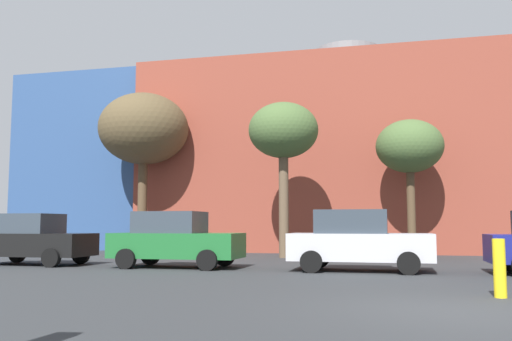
{
  "coord_description": "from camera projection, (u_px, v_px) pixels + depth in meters",
  "views": [
    {
      "loc": [
        -1.11,
        -9.88,
        1.43
      ],
      "look_at": [
        -5.85,
        9.55,
        3.39
      ],
      "focal_mm": 38.69,
      "sensor_mm": 36.0,
      "label": 1
    }
  ],
  "objects": [
    {
      "name": "building_backdrop",
      "position": [
        350.0,
        163.0,
        33.95
      ],
      "size": [
        38.8,
        13.87,
        12.33
      ],
      "color": "brown",
      "rests_on": "ground_plane"
    },
    {
      "name": "parked_car_0",
      "position": [
        32.0,
        239.0,
        19.74
      ],
      "size": [
        4.19,
        2.05,
        1.82
      ],
      "color": "black",
      "rests_on": "ground_plane"
    },
    {
      "name": "bare_tree_1",
      "position": [
        283.0,
        133.0,
        24.31
      ],
      "size": [
        3.08,
        3.08,
        6.81
      ],
      "color": "brown",
      "rests_on": "ground_plane"
    },
    {
      "name": "ground_plane",
      "position": [
        462.0,
        311.0,
        9.15
      ],
      "size": [
        200.0,
        200.0,
        0.0
      ],
      "primitive_type": "plane",
      "color": "#2D3033"
    },
    {
      "name": "bare_tree_2",
      "position": [
        144.0,
        130.0,
        28.59
      ],
      "size": [
        4.62,
        4.62,
        8.23
      ],
      "color": "brown",
      "rests_on": "ground_plane"
    },
    {
      "name": "bollard_yellow_0",
      "position": [
        500.0,
        268.0,
        10.85
      ],
      "size": [
        0.24,
        0.24,
        1.15
      ],
      "primitive_type": "cylinder",
      "color": "yellow",
      "rests_on": "ground_plane"
    },
    {
      "name": "parked_car_1",
      "position": [
        175.0,
        240.0,
        18.45
      ],
      "size": [
        4.3,
        2.11,
        1.86
      ],
      "color": "#1E662D",
      "rests_on": "ground_plane"
    },
    {
      "name": "bare_tree_0",
      "position": [
        410.0,
        148.0,
        24.53
      ],
      "size": [
        2.97,
        2.97,
        6.1
      ],
      "color": "brown",
      "rests_on": "ground_plane"
    },
    {
      "name": "parked_car_2",
      "position": [
        358.0,
        241.0,
        17.03
      ],
      "size": [
        4.34,
        2.13,
        1.88
      ],
      "color": "silver",
      "rests_on": "ground_plane"
    }
  ]
}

